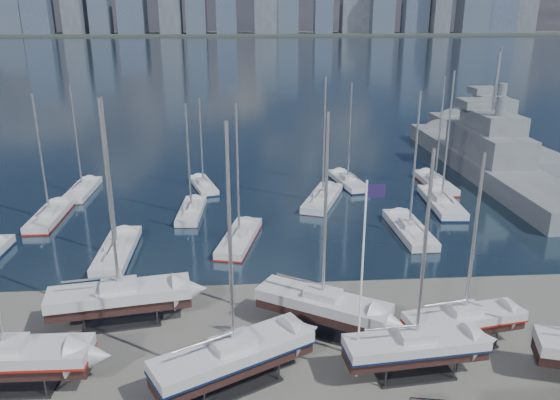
{
  "coord_description": "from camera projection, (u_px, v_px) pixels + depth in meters",
  "views": [
    {
      "loc": [
        -0.66,
        -40.64,
        21.25
      ],
      "look_at": [
        2.69,
        8.0,
        4.6
      ],
      "focal_mm": 35.0,
      "sensor_mm": 36.0,
      "label": 1
    }
  ],
  "objects": [
    {
      "name": "ground",
      "position": [
        258.0,
        355.0,
        35.84
      ],
      "size": [
        1400.0,
        1400.0,
        0.0
      ],
      "primitive_type": "plane",
      "color": "#605E59",
      "rests_on": "ground"
    },
    {
      "name": "water",
      "position": [
        242.0,
        52.0,
        328.56
      ],
      "size": [
        1400.0,
        600.0,
        0.4
      ],
      "primitive_type": "cube",
      "color": "#192D3A",
      "rests_on": "ground"
    },
    {
      "name": "far_shore",
      "position": [
        242.0,
        34.0,
        573.63
      ],
      "size": [
        1400.0,
        80.0,
        2.2
      ],
      "primitive_type": "cube",
      "color": "#2D332D",
      "rests_on": "ground"
    },
    {
      "name": "sailboat_cradle_1",
      "position": [
        6.0,
        358.0,
        32.12
      ],
      "size": [
        9.93,
        2.92,
        15.99
      ],
      "rotation": [
        0.0,
        0.0,
        -0.02
      ],
      "color": "#2D2D33",
      "rests_on": "ground"
    },
    {
      "name": "sailboat_cradle_2",
      "position": [
        120.0,
        297.0,
        39.02
      ],
      "size": [
        10.28,
        4.41,
        16.23
      ],
      "rotation": [
        0.0,
        0.0,
        0.17
      ],
      "color": "#2D2D33",
      "rests_on": "ground"
    },
    {
      "name": "sailboat_cradle_3",
      "position": [
        234.0,
        356.0,
        32.27
      ],
      "size": [
        10.09,
        7.22,
        16.11
      ],
      "rotation": [
        0.0,
        0.0,
        0.5
      ],
      "color": "#2D2D33",
      "rests_on": "ground"
    },
    {
      "name": "sailboat_cradle_4",
      "position": [
        323.0,
        305.0,
        37.97
      ],
      "size": [
        9.47,
        7.25,
        15.54
      ],
      "rotation": [
        0.0,
        0.0,
        -0.55
      ],
      "color": "#2D2D33",
      "rests_on": "ground"
    },
    {
      "name": "sailboat_cradle_5",
      "position": [
        416.0,
        347.0,
        33.33
      ],
      "size": [
        9.04,
        3.38,
        14.41
      ],
      "rotation": [
        0.0,
        0.0,
        0.1
      ],
      "color": "#2D2D33",
      "rests_on": "ground"
    },
    {
      "name": "sailboat_cradle_6",
      "position": [
        464.0,
        320.0,
        36.36
      ],
      "size": [
        8.44,
        3.67,
        13.41
      ],
      "rotation": [
        0.0,
        0.0,
        0.18
      ],
      "color": "#2D2D33",
      "rests_on": "ground"
    },
    {
      "name": "sailboat_moored_1",
      "position": [
        50.0,
        217.0,
        59.34
      ],
      "size": [
        2.73,
        9.58,
        14.3
      ],
      "rotation": [
        0.0,
        0.0,
        1.58
      ],
      "color": "black",
      "rests_on": "water"
    },
    {
      "name": "sailboat_moored_2",
      "position": [
        83.0,
        191.0,
        68.12
      ],
      "size": [
        2.72,
        9.18,
        13.8
      ],
      "rotation": [
        0.0,
        0.0,
        1.55
      ],
      "color": "black",
      "rests_on": "water"
    },
    {
      "name": "sailboat_moored_3",
      "position": [
        118.0,
        252.0,
        50.54
      ],
      "size": [
        2.95,
        10.26,
        15.31
      ],
      "rotation": [
        0.0,
        0.0,
        1.58
      ],
      "color": "black",
      "rests_on": "water"
    },
    {
      "name": "sailboat_moored_4",
      "position": [
        191.0,
        212.0,
        60.89
      ],
      "size": [
        2.86,
        8.7,
        12.95
      ],
      "rotation": [
        0.0,
        0.0,
        1.52
      ],
      "color": "black",
      "rests_on": "water"
    },
    {
      "name": "sailboat_moored_5",
      "position": [
        203.0,
        186.0,
        70.1
      ],
      "size": [
        4.43,
        8.36,
        12.03
      ],
      "rotation": [
        0.0,
        0.0,
        1.86
      ],
      "color": "black",
      "rests_on": "water"
    },
    {
      "name": "sailboat_moored_6",
      "position": [
        239.0,
        240.0,
        53.42
      ],
      "size": [
        4.79,
        9.9,
        14.26
      ],
      "rotation": [
        0.0,
        0.0,
        1.34
      ],
      "color": "black",
      "rests_on": "water"
    },
    {
      "name": "sailboat_moored_7",
      "position": [
        323.0,
        200.0,
        64.86
      ],
      "size": [
        6.33,
        10.53,
        15.39
      ],
      "rotation": [
        0.0,
        0.0,
        1.2
      ],
      "color": "black",
      "rests_on": "water"
    },
    {
      "name": "sailboat_moored_8",
      "position": [
        348.0,
        182.0,
        71.65
      ],
      "size": [
        4.27,
        9.55,
        13.8
      ],
      "rotation": [
        0.0,
        0.0,
        1.76
      ],
      "color": "black",
      "rests_on": "water"
    },
    {
      "name": "sailboat_moored_9",
      "position": [
        409.0,
        231.0,
        55.51
      ],
      "size": [
        3.11,
        10.1,
        15.13
      ],
      "rotation": [
        0.0,
        0.0,
        1.6
      ],
      "color": "black",
      "rests_on": "water"
    },
    {
      "name": "sailboat_moored_10",
      "position": [
        441.0,
        204.0,
        63.43
      ],
      "size": [
        3.7,
        11.01,
        16.21
      ],
      "rotation": [
        0.0,
        0.0,
        1.51
      ],
      "color": "black",
      "rests_on": "water"
    },
    {
      "name": "sailboat_moored_11",
      "position": [
        435.0,
        184.0,
        70.96
      ],
      "size": [
        3.06,
        9.93,
        14.73
      ],
      "rotation": [
        0.0,
        0.0,
        1.6
      ],
      "color": "black",
      "rests_on": "water"
    },
    {
      "name": "naval_ship_east",
      "position": [
        486.0,
        161.0,
        76.43
      ],
      "size": [
        7.66,
        46.61,
        18.19
      ],
      "rotation": [
        0.0,
        0.0,
        1.58
      ],
      "color": "slate",
      "rests_on": "water"
    },
    {
      "name": "naval_ship_west",
      "position": [
        490.0,
        136.0,
        92.39
      ],
      "size": [
        7.92,
        41.01,
        17.67
      ],
      "rotation": [
        0.0,
        0.0,
        1.6
      ],
      "color": "slate",
      "rests_on": "water"
    },
    {
      "name": "flagpole",
      "position": [
        364.0,
        269.0,
        31.41
      ],
      "size": [
        1.12,
        0.12,
        12.68
      ],
      "color": "white",
      "rests_on": "ground"
    }
  ]
}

